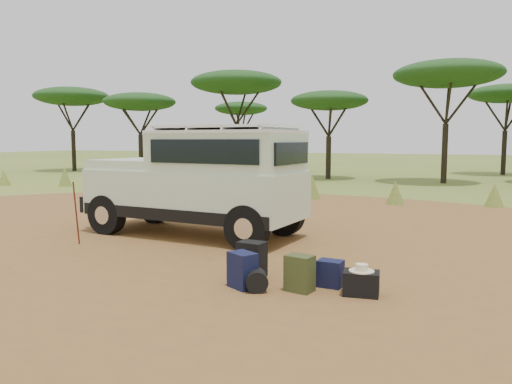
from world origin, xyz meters
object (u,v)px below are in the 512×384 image
at_px(backpack_navy, 243,270).
at_px(duffel_navy, 330,274).
at_px(safari_vehicle, 201,183).
at_px(backpack_olive, 300,274).
at_px(walking_staff, 76,214).
at_px(hard_case, 361,283).
at_px(backpack_black, 252,259).

bearing_deg(backpack_navy, duffel_navy, 54.90).
relative_size(safari_vehicle, backpack_olive, 9.87).
bearing_deg(walking_staff, hard_case, -34.96).
relative_size(backpack_black, duffel_navy, 1.40).
bearing_deg(safari_vehicle, backpack_olive, -38.40).
distance_m(duffel_navy, hard_case, 0.54).
height_order(safari_vehicle, backpack_navy, safari_vehicle).
xyz_separation_m(backpack_black, backpack_navy, (0.13, -0.61, -0.02)).
xyz_separation_m(backpack_olive, hard_case, (0.84, 0.17, -0.09)).
height_order(backpack_olive, duffel_navy, backpack_olive).
bearing_deg(duffel_navy, safari_vehicle, 147.44).
height_order(backpack_navy, backpack_olive, backpack_navy).
height_order(backpack_black, backpack_navy, backpack_black).
distance_m(walking_staff, backpack_olive, 5.28).
xyz_separation_m(backpack_navy, backpack_olive, (0.81, 0.18, -0.00)).
height_order(walking_staff, backpack_olive, walking_staff).
xyz_separation_m(backpack_black, duffel_navy, (1.28, -0.05, -0.08)).
relative_size(walking_staff, backpack_olive, 2.55).
relative_size(walking_staff, backpack_black, 2.39).
xyz_separation_m(backpack_olive, duffel_navy, (0.34, 0.39, -0.06)).
distance_m(backpack_black, duffel_navy, 1.28).
height_order(safari_vehicle, duffel_navy, safari_vehicle).
bearing_deg(backpack_olive, hard_case, 22.70).
distance_m(walking_staff, backpack_navy, 4.53).
bearing_deg(duffel_navy, backpack_olive, -127.92).
distance_m(backpack_black, backpack_olive, 1.04).
relative_size(safari_vehicle, backpack_black, 9.26).
bearing_deg(hard_case, backpack_navy, -175.87).
distance_m(safari_vehicle, walking_staff, 2.70).
relative_size(backpack_black, backpack_navy, 1.06).
relative_size(backpack_olive, duffel_navy, 1.31).
relative_size(safari_vehicle, hard_case, 10.75).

